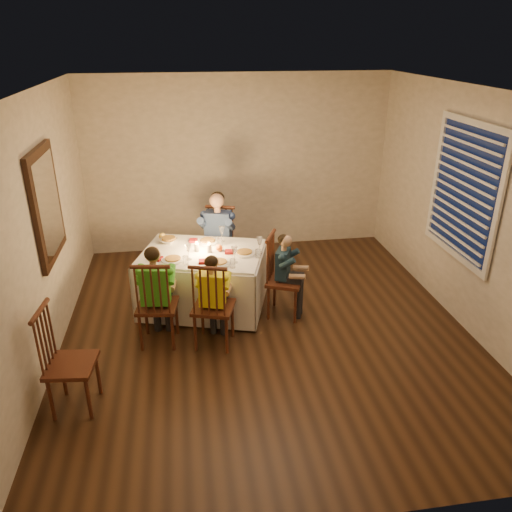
{
  "coord_description": "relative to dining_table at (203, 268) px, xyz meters",
  "views": [
    {
      "loc": [
        -0.85,
        -4.78,
        3.09
      ],
      "look_at": [
        -0.09,
        0.15,
        0.85
      ],
      "focal_mm": 35.0,
      "sensor_mm": 36.0,
      "label": 1
    }
  ],
  "objects": [
    {
      "name": "ground",
      "position": [
        0.67,
        -0.61,
        -0.53
      ],
      "size": [
        5.0,
        5.0,
        0.0
      ],
      "primitive_type": "plane",
      "color": "black",
      "rests_on": "ground"
    },
    {
      "name": "wall_left",
      "position": [
        -1.58,
        -0.61,
        0.77
      ],
      "size": [
        0.02,
        5.0,
        2.6
      ],
      "primitive_type": "cube",
      "color": "beige",
      "rests_on": "ground"
    },
    {
      "name": "wall_right",
      "position": [
        2.92,
        -0.61,
        0.77
      ],
      "size": [
        0.02,
        5.0,
        2.6
      ],
      "primitive_type": "cube",
      "color": "beige",
      "rests_on": "ground"
    },
    {
      "name": "wall_back",
      "position": [
        0.67,
        1.89,
        0.77
      ],
      "size": [
        4.5,
        0.02,
        2.6
      ],
      "primitive_type": "cube",
      "color": "beige",
      "rests_on": "ground"
    },
    {
      "name": "ceiling",
      "position": [
        0.67,
        -0.61,
        2.07
      ],
      "size": [
        5.0,
        5.0,
        0.0
      ],
      "primitive_type": "plane",
      "color": "white",
      "rests_on": "wall_back"
    },
    {
      "name": "dining_table",
      "position": [
        0.0,
        0.0,
        0.0
      ],
      "size": [
        1.66,
        1.39,
        0.71
      ],
      "rotation": [
        0.0,
        0.0,
        -0.29
      ],
      "color": "white",
      "rests_on": "ground"
    },
    {
      "name": "chair_adult",
      "position": [
        0.24,
        0.71,
        -0.53
      ],
      "size": [
        0.52,
        0.5,
        1.01
      ],
      "primitive_type": null,
      "rotation": [
        0.0,
        0.0,
        -0.31
      ],
      "color": "#3D1C10",
      "rests_on": "ground"
    },
    {
      "name": "chair_near_left",
      "position": [
        -0.52,
        -0.68,
        -0.53
      ],
      "size": [
        0.47,
        0.45,
        1.01
      ],
      "primitive_type": null,
      "rotation": [
        0.0,
        0.0,
        3.0
      ],
      "color": "#3D1C10",
      "rests_on": "ground"
    },
    {
      "name": "chair_near_right",
      "position": [
        0.06,
        -0.81,
        -0.53
      ],
      "size": [
        0.51,
        0.5,
        1.01
      ],
      "primitive_type": null,
      "rotation": [
        0.0,
        0.0,
        2.84
      ],
      "color": "#3D1C10",
      "rests_on": "ground"
    },
    {
      "name": "chair_end",
      "position": [
        0.94,
        -0.31,
        -0.53
      ],
      "size": [
        0.53,
        0.54,
        1.01
      ],
      "primitive_type": null,
      "rotation": [
        0.0,
        0.0,
        1.17
      ],
      "color": "#3D1C10",
      "rests_on": "ground"
    },
    {
      "name": "chair_extra",
      "position": [
        -1.23,
        -1.62,
        -0.53
      ],
      "size": [
        0.44,
        0.46,
        1.02
      ],
      "primitive_type": null,
      "rotation": [
        0.0,
        0.0,
        1.46
      ],
      "color": "#3D1C10",
      "rests_on": "ground"
    },
    {
      "name": "adult",
      "position": [
        0.24,
        0.71,
        -0.53
      ],
      "size": [
        0.55,
        0.53,
        1.24
      ],
      "primitive_type": null,
      "rotation": [
        0.0,
        0.0,
        -0.31
      ],
      "color": "#32477D",
      "rests_on": "ground"
    },
    {
      "name": "child_green",
      "position": [
        -0.52,
        -0.68,
        -0.53
      ],
      "size": [
        0.44,
        0.41,
        1.14
      ],
      "primitive_type": null,
      "rotation": [
        0.0,
        0.0,
        3.0
      ],
      "color": "green",
      "rests_on": "ground"
    },
    {
      "name": "child_yellow",
      "position": [
        0.06,
        -0.81,
        -0.53
      ],
      "size": [
        0.42,
        0.4,
        1.06
      ],
      "primitive_type": null,
      "rotation": [
        0.0,
        0.0,
        2.84
      ],
      "color": "yellow",
      "rests_on": "ground"
    },
    {
      "name": "child_teal",
      "position": [
        0.94,
        -0.31,
        -0.53
      ],
      "size": [
        0.4,
        0.42,
        1.02
      ],
      "primitive_type": null,
      "rotation": [
        0.0,
        0.0,
        1.17
      ],
      "color": "#172D3B",
      "rests_on": "ground"
    },
    {
      "name": "setting_adult",
      "position": [
        0.09,
        0.28,
        0.22
      ],
      "size": [
        0.32,
        0.32,
        0.02
      ],
      "primitive_type": "cylinder",
      "rotation": [
        0.0,
        0.0,
        -0.29
      ],
      "color": "white",
      "rests_on": "dining_table"
    },
    {
      "name": "setting_green",
      "position": [
        -0.34,
        -0.2,
        0.22
      ],
      "size": [
        0.32,
        0.32,
        0.02
      ],
      "primitive_type": "cylinder",
      "rotation": [
        0.0,
        0.0,
        -0.29
      ],
      "color": "white",
      "rests_on": "dining_table"
    },
    {
      "name": "setting_yellow",
      "position": [
        0.17,
        -0.36,
        0.22
      ],
      "size": [
        0.32,
        0.32,
        0.02
      ],
      "primitive_type": "cylinder",
      "rotation": [
        0.0,
        0.0,
        -0.29
      ],
      "color": "white",
      "rests_on": "dining_table"
    },
    {
      "name": "setting_teal",
      "position": [
        0.49,
        -0.13,
        0.22
      ],
      "size": [
        0.32,
        0.32,
        0.02
      ],
      "primitive_type": "cylinder",
      "rotation": [
        0.0,
        0.0,
        -0.29
      ],
      "color": "white",
      "rests_on": "dining_table"
    },
    {
      "name": "candle_left",
      "position": [
        -0.06,
        0.02,
        0.26
      ],
      "size": [
        0.06,
        0.06,
        0.1
      ],
      "primitive_type": "cylinder",
      "color": "silver",
      "rests_on": "dining_table"
    },
    {
      "name": "candle_right",
      "position": [
        0.09,
        -0.03,
        0.26
      ],
      "size": [
        0.06,
        0.06,
        0.1
      ],
      "primitive_type": "cylinder",
      "color": "silver",
      "rests_on": "dining_table"
    },
    {
      "name": "squash",
      "position": [
        -0.46,
        0.45,
        0.26
      ],
      "size": [
        0.09,
        0.09,
        0.09
      ],
      "primitive_type": "sphere",
      "color": "yellow",
      "rests_on": "dining_table"
    },
    {
      "name": "orange_fruit",
      "position": [
        0.21,
        -0.01,
        0.25
      ],
      "size": [
        0.08,
        0.08,
        0.08
      ],
      "primitive_type": "sphere",
      "color": "orange",
      "rests_on": "dining_table"
    },
    {
      "name": "serving_bowl",
      "position": [
        -0.39,
        0.34,
        0.24
      ],
      "size": [
        0.3,
        0.3,
        0.05
      ],
      "primitive_type": "imported",
      "rotation": [
        0.0,
        0.0,
        -0.56
      ],
      "color": "white",
      "rests_on": "dining_table"
    },
    {
      "name": "wall_mirror",
      "position": [
        -1.55,
        -0.31,
        0.97
      ],
      "size": [
        0.06,
        0.95,
        1.15
      ],
      "color": "black",
      "rests_on": "wall_left"
    },
    {
      "name": "window_blinds",
      "position": [
        2.87,
        -0.51,
        0.97
      ],
      "size": [
        0.07,
        1.34,
        1.54
      ],
      "color": "#0C1533",
      "rests_on": "wall_right"
    }
  ]
}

